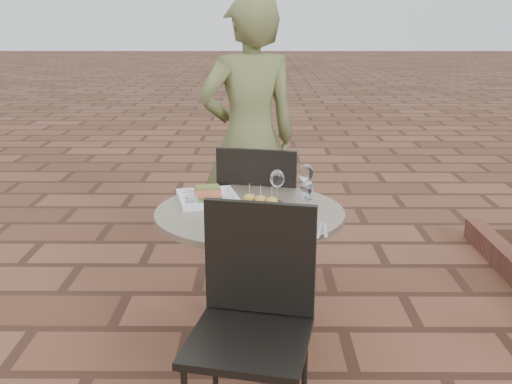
{
  "coord_description": "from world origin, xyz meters",
  "views": [
    {
      "loc": [
        -0.04,
        -2.31,
        1.59
      ],
      "look_at": [
        -0.05,
        0.26,
        0.82
      ],
      "focal_mm": 40.0,
      "sensor_mm": 36.0,
      "label": 1
    }
  ],
  "objects_px": {
    "cafe_table": "(250,258)",
    "plate_tuna": "(273,218)",
    "diner": "(249,140)",
    "plate_sliders": "(261,208)",
    "chair_near": "(254,305)",
    "chair_far": "(260,210)",
    "plate_salmon": "(208,197)"
  },
  "relations": [
    {
      "from": "cafe_table",
      "to": "plate_tuna",
      "type": "height_order",
      "value": "plate_tuna"
    },
    {
      "from": "cafe_table",
      "to": "plate_sliders",
      "type": "bearing_deg",
      "value": -49.08
    },
    {
      "from": "cafe_table",
      "to": "chair_near",
      "type": "height_order",
      "value": "chair_near"
    },
    {
      "from": "cafe_table",
      "to": "plate_tuna",
      "type": "xyz_separation_m",
      "value": [
        0.11,
        -0.15,
        0.26
      ]
    },
    {
      "from": "cafe_table",
      "to": "diner",
      "type": "height_order",
      "value": "diner"
    },
    {
      "from": "chair_far",
      "to": "plate_salmon",
      "type": "xyz_separation_m",
      "value": [
        -0.26,
        -0.4,
        0.2
      ]
    },
    {
      "from": "plate_sliders",
      "to": "plate_tuna",
      "type": "height_order",
      "value": "plate_sliders"
    },
    {
      "from": "chair_near",
      "to": "plate_salmon",
      "type": "relative_size",
      "value": 2.69
    },
    {
      "from": "cafe_table",
      "to": "plate_salmon",
      "type": "relative_size",
      "value": 2.6
    },
    {
      "from": "plate_tuna",
      "to": "cafe_table",
      "type": "bearing_deg",
      "value": 125.06
    },
    {
      "from": "cafe_table",
      "to": "chair_far",
      "type": "bearing_deg",
      "value": 84.76
    },
    {
      "from": "chair_near",
      "to": "diner",
      "type": "xyz_separation_m",
      "value": [
        -0.04,
        1.54,
        0.33
      ]
    },
    {
      "from": "plate_sliders",
      "to": "cafe_table",
      "type": "bearing_deg",
      "value": 130.92
    },
    {
      "from": "chair_far",
      "to": "cafe_table",
      "type": "bearing_deg",
      "value": 95.75
    },
    {
      "from": "chair_near",
      "to": "chair_far",
      "type": "bearing_deg",
      "value": 100.7
    },
    {
      "from": "plate_sliders",
      "to": "plate_tuna",
      "type": "relative_size",
      "value": 1.2
    },
    {
      "from": "chair_near",
      "to": "plate_tuna",
      "type": "relative_size",
      "value": 3.84
    },
    {
      "from": "plate_salmon",
      "to": "plate_tuna",
      "type": "bearing_deg",
      "value": -42.14
    },
    {
      "from": "cafe_table",
      "to": "plate_sliders",
      "type": "distance_m",
      "value": 0.29
    },
    {
      "from": "diner",
      "to": "plate_tuna",
      "type": "relative_size",
      "value": 7.26
    },
    {
      "from": "chair_far",
      "to": "diner",
      "type": "height_order",
      "value": "diner"
    },
    {
      "from": "plate_sliders",
      "to": "chair_far",
      "type": "bearing_deg",
      "value": 90.28
    },
    {
      "from": "cafe_table",
      "to": "plate_sliders",
      "type": "relative_size",
      "value": 3.1
    },
    {
      "from": "chair_near",
      "to": "plate_salmon",
      "type": "height_order",
      "value": "chair_near"
    },
    {
      "from": "plate_salmon",
      "to": "plate_sliders",
      "type": "distance_m",
      "value": 0.33
    },
    {
      "from": "cafe_table",
      "to": "diner",
      "type": "distance_m",
      "value": 1.02
    },
    {
      "from": "chair_near",
      "to": "plate_sliders",
      "type": "distance_m",
      "value": 0.58
    },
    {
      "from": "chair_near",
      "to": "plate_tuna",
      "type": "height_order",
      "value": "chair_near"
    },
    {
      "from": "chair_far",
      "to": "plate_salmon",
      "type": "distance_m",
      "value": 0.52
    },
    {
      "from": "plate_sliders",
      "to": "plate_tuna",
      "type": "xyz_separation_m",
      "value": [
        0.06,
        -0.09,
        -0.02
      ]
    },
    {
      "from": "plate_salmon",
      "to": "plate_tuna",
      "type": "height_order",
      "value": "plate_salmon"
    },
    {
      "from": "diner",
      "to": "plate_sliders",
      "type": "bearing_deg",
      "value": 75.94
    }
  ]
}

